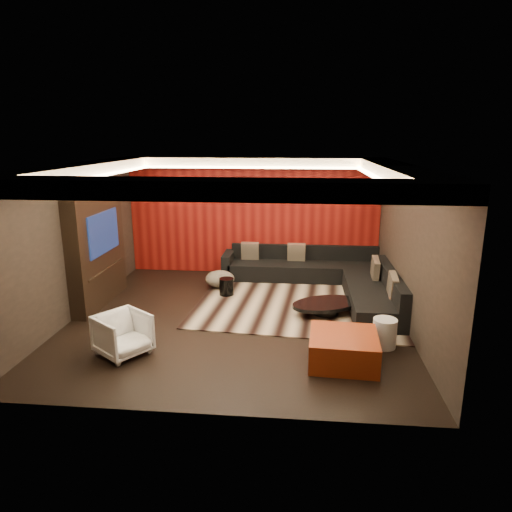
# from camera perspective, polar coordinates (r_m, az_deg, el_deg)

# --- Properties ---
(floor) EXTENTS (6.00, 6.00, 0.02)m
(floor) POSITION_cam_1_polar(r_m,az_deg,el_deg) (8.51, -2.42, -7.90)
(floor) COLOR black
(floor) RESTS_ON ground
(ceiling) EXTENTS (6.00, 6.00, 0.02)m
(ceiling) POSITION_cam_1_polar(r_m,az_deg,el_deg) (7.87, -2.64, 11.41)
(ceiling) COLOR silver
(ceiling) RESTS_ON ground
(wall_back) EXTENTS (6.00, 0.02, 2.80)m
(wall_back) POSITION_cam_1_polar(r_m,az_deg,el_deg) (11.01, -0.36, 4.99)
(wall_back) COLOR black
(wall_back) RESTS_ON ground
(wall_left) EXTENTS (0.02, 6.00, 2.80)m
(wall_left) POSITION_cam_1_polar(r_m,az_deg,el_deg) (9.00, -21.89, 1.70)
(wall_left) COLOR black
(wall_left) RESTS_ON ground
(wall_right) EXTENTS (0.02, 6.00, 2.80)m
(wall_right) POSITION_cam_1_polar(r_m,az_deg,el_deg) (8.23, 18.73, 0.84)
(wall_right) COLOR black
(wall_right) RESTS_ON ground
(red_feature_wall) EXTENTS (5.98, 0.05, 2.78)m
(red_feature_wall) POSITION_cam_1_polar(r_m,az_deg,el_deg) (10.97, -0.38, 4.95)
(red_feature_wall) COLOR #6B0C0A
(red_feature_wall) RESTS_ON ground
(soffit_back) EXTENTS (6.00, 0.60, 0.22)m
(soffit_back) POSITION_cam_1_polar(r_m,az_deg,el_deg) (10.55, -0.55, 11.62)
(soffit_back) COLOR silver
(soffit_back) RESTS_ON ground
(soffit_front) EXTENTS (6.00, 0.60, 0.22)m
(soffit_front) POSITION_cam_1_polar(r_m,az_deg,el_deg) (5.23, -6.80, 8.32)
(soffit_front) COLOR silver
(soffit_front) RESTS_ON ground
(soffit_left) EXTENTS (0.60, 4.80, 0.22)m
(soffit_left) POSITION_cam_1_polar(r_m,az_deg,el_deg) (8.68, -20.86, 10.00)
(soffit_left) COLOR silver
(soffit_left) RESTS_ON ground
(soffit_right) EXTENTS (0.60, 4.80, 0.22)m
(soffit_right) POSITION_cam_1_polar(r_m,az_deg,el_deg) (7.96, 17.29, 9.95)
(soffit_right) COLOR silver
(soffit_right) RESTS_ON ground
(cove_back) EXTENTS (4.80, 0.08, 0.04)m
(cove_back) POSITION_cam_1_polar(r_m,az_deg,el_deg) (10.22, -0.75, 11.01)
(cove_back) COLOR #FFD899
(cove_back) RESTS_ON ground
(cove_front) EXTENTS (4.80, 0.08, 0.04)m
(cove_front) POSITION_cam_1_polar(r_m,az_deg,el_deg) (5.57, -6.04, 7.80)
(cove_front) COLOR #FFD899
(cove_front) RESTS_ON ground
(cove_left) EXTENTS (0.08, 4.80, 0.04)m
(cove_left) POSITION_cam_1_polar(r_m,az_deg,el_deg) (8.54, -18.73, 9.51)
(cove_left) COLOR #FFD899
(cove_left) RESTS_ON ground
(cove_right) EXTENTS (0.08, 4.80, 0.04)m
(cove_right) POSITION_cam_1_polar(r_m,az_deg,el_deg) (7.91, 14.80, 9.44)
(cove_right) COLOR #FFD899
(cove_right) RESTS_ON ground
(tv_surround) EXTENTS (0.30, 2.00, 2.20)m
(tv_surround) POSITION_cam_1_polar(r_m,az_deg,el_deg) (9.52, -19.24, 0.75)
(tv_surround) COLOR black
(tv_surround) RESTS_ON ground
(tv_screen) EXTENTS (0.04, 1.30, 0.80)m
(tv_screen) POSITION_cam_1_polar(r_m,az_deg,el_deg) (9.38, -18.53, 2.81)
(tv_screen) COLOR black
(tv_screen) RESTS_ON ground
(tv_shelf) EXTENTS (0.04, 1.60, 0.04)m
(tv_shelf) POSITION_cam_1_polar(r_m,az_deg,el_deg) (9.55, -18.17, -1.60)
(tv_shelf) COLOR black
(tv_shelf) RESTS_ON ground
(rug) EXTENTS (4.23, 3.32, 0.02)m
(rug) POSITION_cam_1_polar(r_m,az_deg,el_deg) (9.14, 5.32, -6.20)
(rug) COLOR tan
(rug) RESTS_ON floor
(coffee_table) EXTENTS (1.76, 1.76, 0.22)m
(coffee_table) POSITION_cam_1_polar(r_m,az_deg,el_deg) (8.75, 8.70, -6.42)
(coffee_table) COLOR black
(coffee_table) RESTS_ON rug
(drum_stool) EXTENTS (0.40, 0.40, 0.36)m
(drum_stool) POSITION_cam_1_polar(r_m,az_deg,el_deg) (9.64, -3.71, -3.83)
(drum_stool) COLOR black
(drum_stool) RESTS_ON rug
(striped_pouf) EXTENTS (0.84, 0.84, 0.35)m
(striped_pouf) POSITION_cam_1_polar(r_m,az_deg,el_deg) (10.17, -4.54, -2.86)
(striped_pouf) COLOR #BFAE94
(striped_pouf) RESTS_ON rug
(white_side_table) EXTENTS (0.41, 0.41, 0.47)m
(white_side_table) POSITION_cam_1_polar(r_m,az_deg,el_deg) (7.63, 15.76, -9.25)
(white_side_table) COLOR silver
(white_side_table) RESTS_ON floor
(orange_ottoman) EXTENTS (1.04, 1.04, 0.44)m
(orange_ottoman) POSITION_cam_1_polar(r_m,az_deg,el_deg) (7.01, 10.85, -11.30)
(orange_ottoman) COLOR maroon
(orange_ottoman) RESTS_ON floor
(armchair) EXTENTS (0.99, 0.99, 0.65)m
(armchair) POSITION_cam_1_polar(r_m,az_deg,el_deg) (7.37, -16.29, -9.40)
(armchair) COLOR white
(armchair) RESTS_ON floor
(sectional_sofa) EXTENTS (3.65, 3.50, 0.75)m
(sectional_sofa) POSITION_cam_1_polar(r_m,az_deg,el_deg) (10.12, 8.81, -2.69)
(sectional_sofa) COLOR black
(sectional_sofa) RESTS_ON floor
(throw_pillows) EXTENTS (3.15, 2.71, 0.50)m
(throw_pillows) POSITION_cam_1_polar(r_m,az_deg,el_deg) (9.94, 8.36, -0.85)
(throw_pillows) COLOR tan
(throw_pillows) RESTS_ON sectional_sofa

